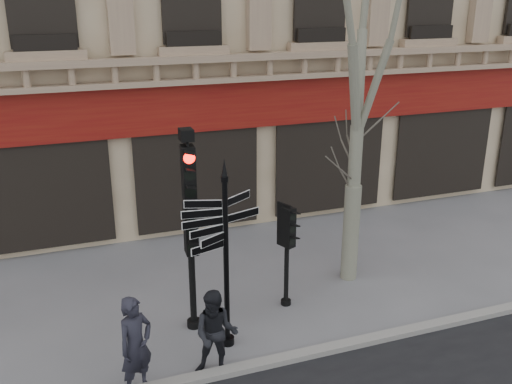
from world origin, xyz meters
TOP-DOWN VIEW (x-y plane):
  - ground at (0.00, 0.00)m, footprint 80.00×80.00m
  - kerb at (0.00, -1.40)m, footprint 80.00×0.25m
  - fingerpost at (-0.83, -0.50)m, footprint 1.75×1.75m
  - traffic_signal_main at (-1.30, 0.31)m, footprint 0.47×0.35m
  - traffic_signal_secondary at (0.80, 0.48)m, footprint 0.46×0.40m
  - plane_tree at (2.68, 1.12)m, footprint 3.37×3.37m
  - pedestrian_a at (-2.66, -1.30)m, footprint 0.78×0.70m
  - pedestrian_b at (-1.28, -1.30)m, footprint 0.97×0.87m

SIDE VIEW (x-z plane):
  - ground at x=0.00m, z-range 0.00..0.00m
  - kerb at x=0.00m, z-range 0.00..0.12m
  - pedestrian_b at x=-1.28m, z-range 0.00..1.63m
  - pedestrian_a at x=-2.66m, z-range 0.00..1.79m
  - traffic_signal_secondary at x=0.80m, z-range 0.45..2.73m
  - fingerpost at x=-0.83m, z-range 0.64..4.38m
  - traffic_signal_main at x=-1.30m, z-range 0.54..4.66m
  - plane_tree at x=2.68m, z-range 1.81..10.77m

